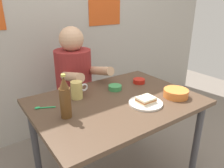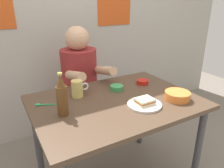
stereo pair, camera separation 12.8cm
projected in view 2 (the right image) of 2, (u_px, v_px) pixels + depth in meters
The scene contains 12 objects.
wall_back at pixel (61, 8), 2.11m from camera, with size 4.40×0.09×2.60m.
dining_table at pixel (116, 112), 1.50m from camera, with size 1.10×0.80×0.74m.
stool at pixel (82, 112), 2.11m from camera, with size 0.34×0.34×0.45m.
person_seated at pixel (80, 72), 1.95m from camera, with size 0.33×0.56×0.72m.
plate_orange at pixel (144, 105), 1.39m from camera, with size 0.22×0.22×0.01m, color silver.
sandwich at pixel (145, 101), 1.38m from camera, with size 0.11×0.09×0.04m.
beer_mug at pixel (78, 89), 1.50m from camera, with size 0.13×0.08×0.12m.
beer_bottle at pixel (62, 96), 1.24m from camera, with size 0.06×0.06×0.26m.
dip_bowl_green at pixel (117, 87), 1.62m from camera, with size 0.10×0.10×0.03m.
sambal_bowl_red at pixel (142, 82), 1.74m from camera, with size 0.10×0.10×0.03m.
soup_bowl_orange at pixel (177, 95), 1.47m from camera, with size 0.17×0.17×0.05m.
spoon at pixel (41, 105), 1.39m from camera, with size 0.12×0.07×0.01m.
Camera 2 is at (-0.68, -1.14, 1.38)m, focal length 34.71 mm.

